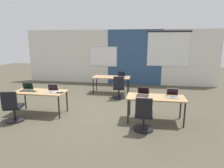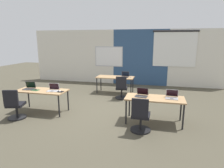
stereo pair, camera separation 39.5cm
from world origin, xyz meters
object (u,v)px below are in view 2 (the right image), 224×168
at_px(desk_near_left, 42,92).
at_px(laptop_far_right, 125,76).
at_px(laptop_near_left_inner, 53,89).
at_px(laptop_near_left_end, 29,88).
at_px(chair_far_right, 122,89).
at_px(chair_near_right_inner, 140,118).
at_px(desk_near_right, 155,100).
at_px(laptop_near_right_inner, 142,95).
at_px(mouse_far_right, 131,77).
at_px(laptop_near_right_end, 172,96).
at_px(chair_near_left_end, 15,107).
at_px(mouse_near_left_inner, 60,91).
at_px(mouse_near_left_end, 36,90).
at_px(desk_far_center, 115,78).

height_order(desk_near_left, laptop_far_right, laptop_far_right).
height_order(laptop_near_left_inner, laptop_near_left_end, same).
relative_size(chair_far_right, chair_near_right_inner, 1.00).
height_order(desk_near_right, laptop_near_right_inner, laptop_near_right_inner).
distance_m(laptop_near_left_end, mouse_far_right, 4.00).
xyz_separation_m(desk_near_left, laptop_near_right_inner, (3.14, 0.06, 0.11)).
relative_size(laptop_near_right_end, mouse_far_right, 3.24).
bearing_deg(desk_near_right, laptop_far_right, 115.09).
relative_size(laptop_far_right, laptop_near_right_inner, 0.95).
height_order(desk_near_right, chair_near_left_end, chair_near_left_end).
relative_size(mouse_near_left_inner, chair_near_left_end, 0.12).
bearing_deg(mouse_near_left_end, chair_near_left_end, -110.10).
distance_m(laptop_near_left_end, laptop_far_right, 3.85).
xyz_separation_m(desk_near_right, chair_far_right, (-1.31, 2.01, -0.28)).
bearing_deg(laptop_near_right_end, laptop_near_left_end, -175.25).
bearing_deg(mouse_near_left_inner, desk_far_center, 68.98).
distance_m(mouse_near_left_end, chair_far_right, 3.16).
distance_m(laptop_far_right, chair_far_right, 0.93).
height_order(mouse_near_left_inner, chair_near_right_inner, chair_near_right_inner).
bearing_deg(desk_far_center, desk_near_left, -122.01).
bearing_deg(laptop_far_right, laptop_near_right_inner, -66.39).
bearing_deg(desk_near_left, chair_far_right, 42.53).
bearing_deg(chair_near_right_inner, desk_near_right, -112.75).
height_order(desk_near_right, laptop_near_left_inner, laptop_near_left_inner).
relative_size(desk_near_right, laptop_near_left_end, 4.40).
xyz_separation_m(laptop_near_right_inner, chair_near_right_inner, (0.05, -0.74, -0.39)).
xyz_separation_m(desk_far_center, laptop_far_right, (0.42, 0.05, 0.11)).
bearing_deg(laptop_near_left_inner, chair_near_right_inner, -21.02).
height_order(desk_far_center, laptop_near_right_inner, laptop_near_right_inner).
height_order(mouse_near_left_end, laptop_far_right, laptop_far_right).
distance_m(chair_near_left_end, chair_far_right, 3.79).
bearing_deg(desk_near_left, laptop_near_right_inner, 1.03).
bearing_deg(chair_near_left_end, desk_near_left, -136.05).
bearing_deg(laptop_near_left_inner, mouse_far_right, 46.73).
bearing_deg(chair_near_right_inner, desk_near_left, -10.44).
height_order(desk_far_center, mouse_far_right, mouse_far_right).
bearing_deg(laptop_near_left_end, laptop_near_left_inner, -8.98).
relative_size(laptop_near_left_end, chair_near_left_end, 0.39).
bearing_deg(desk_near_right, laptop_near_right_inner, 171.10).
xyz_separation_m(laptop_near_left_inner, laptop_near_right_end, (3.55, 0.06, -0.00)).
relative_size(laptop_near_right_end, chair_near_left_end, 0.38).
bearing_deg(laptop_near_left_end, desk_near_left, -10.51).
distance_m(laptop_near_right_end, mouse_far_right, 3.12).
xyz_separation_m(laptop_near_right_end, laptop_far_right, (-1.79, 2.79, 0.00)).
distance_m(desk_near_left, desk_near_right, 3.50).
relative_size(desk_far_center, chair_near_right_inner, 1.74).
relative_size(desk_near_right, laptop_near_right_inner, 4.35).
bearing_deg(laptop_far_right, laptop_near_right_end, -52.97).
height_order(desk_near_right, laptop_near_right_end, laptop_near_right_end).
distance_m(desk_near_right, mouse_near_left_inner, 2.84).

